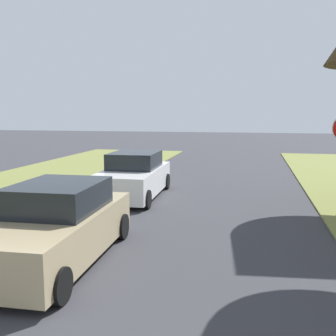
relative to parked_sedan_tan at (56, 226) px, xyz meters
name	(u,v)px	position (x,y,z in m)	size (l,w,h in m)	color
parked_sedan_tan	(56,226)	(0.00, 0.00, 0.00)	(2.06, 4.45, 1.57)	tan
parked_sedan_white	(134,176)	(-0.30, 6.27, 0.00)	(2.06, 4.45, 1.57)	white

